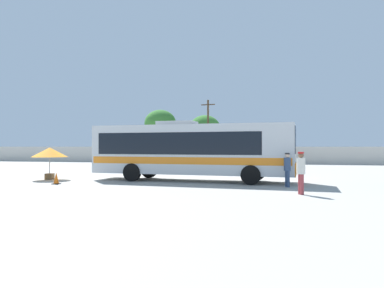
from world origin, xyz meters
TOP-DOWN VIEW (x-y plane):
  - ground_plane at (0.00, 10.00)m, footprint 300.00×300.00m
  - perimeter_wall at (0.00, 22.23)m, footprint 80.00×0.30m
  - coach_bus_silver_orange at (-0.91, -0.42)m, footprint 11.92×3.36m
  - attendant_by_bus_door at (4.61, -2.52)m, footprint 0.46×0.46m
  - passenger_waiting_on_apron at (5.07, -5.25)m, footprint 0.48×0.48m
  - vendor_umbrella_near_gate_orange at (-9.49, -1.39)m, footprint 2.13×2.13m
  - parked_car_leftmost_grey at (-10.15, 18.61)m, footprint 4.68×2.20m
  - parked_car_second_red at (-4.23, 18.75)m, footprint 4.43×2.19m
  - parked_car_third_maroon at (1.62, 19.44)m, footprint 4.14×2.02m
  - utility_pole_near at (-4.28, 24.05)m, footprint 1.80×0.37m
  - roadside_tree_left at (-12.00, 28.28)m, footprint 4.50×4.50m
  - roadside_tree_midleft at (-5.63, 28.84)m, footprint 4.36×4.36m
  - traffic_cone_on_apron at (-7.43, -3.82)m, footprint 0.36×0.36m

SIDE VIEW (x-z plane):
  - ground_plane at x=0.00m, z-range 0.00..0.00m
  - traffic_cone_on_apron at x=-7.43m, z-range -0.01..0.63m
  - parked_car_third_maroon at x=1.62m, z-range 0.05..1.47m
  - parked_car_second_red at x=-4.23m, z-range 0.05..1.49m
  - parked_car_leftmost_grey at x=-10.15m, z-range 0.05..1.51m
  - attendant_by_bus_door at x=4.61m, z-range 0.12..1.82m
  - perimeter_wall at x=0.00m, z-range 0.00..2.00m
  - passenger_waiting_on_apron at x=5.07m, z-range 0.12..1.92m
  - vendor_umbrella_near_gate_orange at x=-9.49m, z-range 0.65..2.60m
  - coach_bus_silver_orange at x=-0.91m, z-range 0.12..3.62m
  - utility_pole_near at x=-4.28m, z-range 0.18..8.10m
  - roadside_tree_midleft at x=-5.63m, z-range 1.34..7.75m
  - roadside_tree_left at x=-12.00m, z-range 1.71..8.97m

